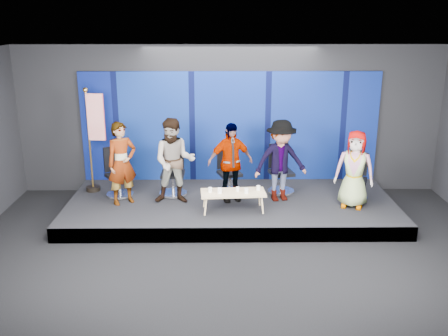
{
  "coord_description": "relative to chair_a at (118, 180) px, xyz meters",
  "views": [
    {
      "loc": [
        -0.27,
        -7.62,
        4.15
      ],
      "look_at": [
        -0.16,
        2.4,
        1.06
      ],
      "focal_mm": 40.0,
      "sensor_mm": 36.0,
      "label": 1
    }
  ],
  "objects": [
    {
      "name": "chair_c",
      "position": [
        2.45,
        0.19,
        -0.01
      ],
      "size": [
        0.74,
        0.74,
        1.05
      ],
      "rotation": [
        0.0,
        0.0,
        0.31
      ],
      "color": "silver",
      "rests_on": "riser"
    },
    {
      "name": "panelist_e",
      "position": [
        5.0,
        -0.72,
        0.45
      ],
      "size": [
        0.92,
        0.75,
        1.62
      ],
      "primitive_type": "imported",
      "rotation": [
        0.0,
        0.0,
        -0.34
      ],
      "color": "black",
      "rests_on": "riser"
    },
    {
      "name": "ground",
      "position": [
        2.49,
        -2.82,
        -0.66
      ],
      "size": [
        10.0,
        10.0,
        0.0
      ],
      "primitive_type": "plane",
      "color": "black",
      "rests_on": "ground"
    },
    {
      "name": "panelist_d",
      "position": [
        3.53,
        -0.32,
        0.52
      ],
      "size": [
        1.25,
        0.87,
        1.76
      ],
      "primitive_type": "imported",
      "rotation": [
        0.0,
        0.0,
        0.21
      ],
      "color": "black",
      "rests_on": "riser"
    },
    {
      "name": "chair_d",
      "position": [
        3.61,
        0.18,
        0.0
      ],
      "size": [
        0.73,
        0.73,
        1.09
      ],
      "rotation": [
        0.0,
        0.0,
        0.21
      ],
      "color": "silver",
      "rests_on": "riser"
    },
    {
      "name": "mug_c",
      "position": [
        2.6,
        -0.87,
        0.09
      ],
      "size": [
        0.07,
        0.07,
        0.08
      ],
      "primitive_type": "cylinder",
      "color": "white",
      "rests_on": "coffee_table"
    },
    {
      "name": "room_walls",
      "position": [
        2.49,
        -2.82,
        1.77
      ],
      "size": [
        10.02,
        8.02,
        3.51
      ],
      "color": "black",
      "rests_on": "ground"
    },
    {
      "name": "mug_d",
      "position": [
        2.78,
        -1.0,
        0.09
      ],
      "size": [
        0.08,
        0.08,
        0.1
      ],
      "primitive_type": "cylinder",
      "color": "white",
      "rests_on": "coffee_table"
    },
    {
      "name": "mug_b",
      "position": [
        2.24,
        -1.0,
        0.1
      ],
      "size": [
        0.09,
        0.09,
        0.11
      ],
      "primitive_type": "cylinder",
      "color": "white",
      "rests_on": "coffee_table"
    },
    {
      "name": "riser",
      "position": [
        2.49,
        -0.32,
        -0.51
      ],
      "size": [
        7.0,
        3.0,
        0.3
      ],
      "primitive_type": "cube",
      "color": "black",
      "rests_on": "ground"
    },
    {
      "name": "panelist_b",
      "position": [
        1.29,
        -0.43,
        0.55
      ],
      "size": [
        0.89,
        0.7,
        1.82
      ],
      "primitive_type": "imported",
      "rotation": [
        0.0,
        0.0,
        -0.01
      ],
      "color": "black",
      "rests_on": "riser"
    },
    {
      "name": "coffee_table",
      "position": [
        2.51,
        -0.92,
        0.01
      ],
      "size": [
        1.34,
        0.64,
        0.4
      ],
      "rotation": [
        0.0,
        0.0,
        0.07
      ],
      "color": "tan",
      "rests_on": "riser"
    },
    {
      "name": "backdrop",
      "position": [
        2.49,
        1.13,
        0.94
      ],
      "size": [
        7.0,
        0.08,
        2.6
      ],
      "primitive_type": "cube",
      "color": "#070F52",
      "rests_on": "riser"
    },
    {
      "name": "panelist_c",
      "position": [
        2.46,
        -0.31,
        0.49
      ],
      "size": [
        1.07,
        0.7,
        1.7
      ],
      "primitive_type": "imported",
      "rotation": [
        0.0,
        0.0,
        0.31
      ],
      "color": "black",
      "rests_on": "riser"
    },
    {
      "name": "mug_a",
      "position": [
        2.04,
        -0.94,
        0.09
      ],
      "size": [
        0.08,
        0.08,
        0.1
      ],
      "primitive_type": "cylinder",
      "color": "white",
      "rests_on": "coffee_table"
    },
    {
      "name": "chair_a",
      "position": [
        0.0,
        0.0,
        0.0
      ],
      "size": [
        0.85,
        0.85,
        1.08
      ],
      "rotation": [
        0.0,
        0.0,
        0.6
      ],
      "color": "silver",
      "rests_on": "riser"
    },
    {
      "name": "chair_b",
      "position": [
        1.21,
        0.07,
        0.01
      ],
      "size": [
        0.64,
        0.64,
        1.12
      ],
      "rotation": [
        0.0,
        0.0,
        -0.01
      ],
      "color": "silver",
      "rests_on": "riser"
    },
    {
      "name": "panelist_a",
      "position": [
        0.2,
        -0.46,
        0.52
      ],
      "size": [
        0.76,
        0.71,
        1.75
      ],
      "primitive_type": "imported",
      "rotation": [
        0.0,
        0.0,
        0.6
      ],
      "color": "black",
      "rests_on": "riser"
    },
    {
      "name": "flag_stand",
      "position": [
        -0.53,
        0.28,
        0.89
      ],
      "size": [
        0.54,
        0.31,
        2.35
      ],
      "rotation": [
        0.0,
        0.0,
        -0.11
      ],
      "color": "black",
      "rests_on": "riser"
    },
    {
      "name": "chair_e",
      "position": [
        5.19,
        -0.25,
        -0.03
      ],
      "size": [
        0.72,
        0.72,
        1.0
      ],
      "rotation": [
        0.0,
        0.0,
        -0.34
      ],
      "color": "silver",
      "rests_on": "riser"
    },
    {
      "name": "mug_e",
      "position": [
        3.03,
        -0.83,
        0.09
      ],
      "size": [
        0.08,
        0.08,
        0.1
      ],
      "primitive_type": "cylinder",
      "color": "white",
      "rests_on": "coffee_table"
    }
  ]
}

